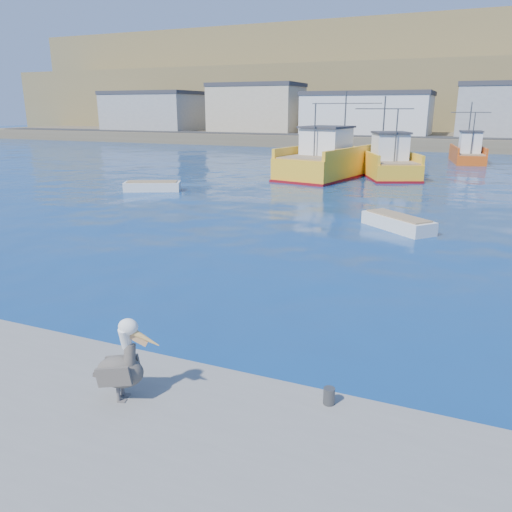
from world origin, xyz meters
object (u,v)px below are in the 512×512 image
Objects in this scene: skiff_left at (152,187)px; skiff_mid at (398,224)px; trawler_yellow_a at (335,161)px; trawler_yellow_b at (385,163)px; pelican at (122,365)px; boat_orange at (468,153)px.

skiff_mid is at bearing -16.48° from skiff_left.
skiff_mid is (16.75, -4.95, -0.00)m from skiff_left.
trawler_yellow_a is at bearing 112.85° from skiff_mid.
pelican is (1.31, -36.38, 0.16)m from trawler_yellow_b.
boat_orange is 50.03m from pelican.
pelican is (5.18, -34.95, -0.02)m from trawler_yellow_a.
pelican is at bearing -97.94° from skiff_mid.
boat_orange is 5.01× the size of pelican.
trawler_yellow_a is 19.47m from skiff_mid.
skiff_left is 2.57× the size of pelican.
trawler_yellow_a is at bearing -124.10° from boat_orange.
skiff_left is at bearing -125.35° from trawler_yellow_a.
pelican is at bearing -87.93° from trawler_yellow_b.
boat_orange is 1.95× the size of skiff_left.
trawler_yellow_b is (3.87, 1.43, -0.18)m from trawler_yellow_a.
trawler_yellow_a is at bearing -159.74° from trawler_yellow_b.
boat_orange is at bearing 84.41° from pelican.
trawler_yellow_a reaches higher than boat_orange.
trawler_yellow_b is 1.42× the size of boat_orange.
skiff_mid is at bearing -94.36° from boat_orange.
boat_orange reaches higher than skiff_mid.
skiff_left is 17.47m from skiff_mid.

